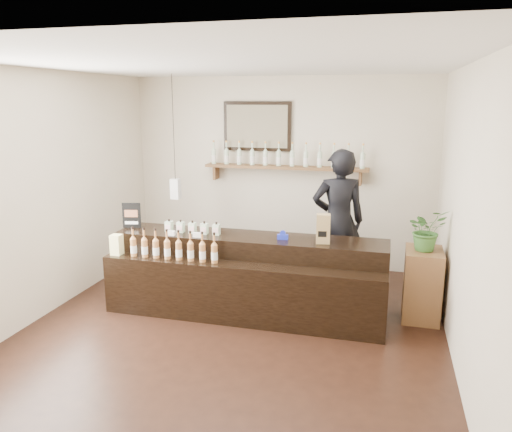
{
  "coord_description": "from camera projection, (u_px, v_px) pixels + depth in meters",
  "views": [
    {
      "loc": [
        1.52,
        -4.75,
        2.45
      ],
      "look_at": [
        0.1,
        0.7,
        1.15
      ],
      "focal_mm": 35.0,
      "sensor_mm": 36.0,
      "label": 1
    }
  ],
  "objects": [
    {
      "name": "paper_bag",
      "position": [
        323.0,
        229.0,
        5.53
      ],
      "size": [
        0.16,
        0.13,
        0.33
      ],
      "color": "#9B7D4A",
      "rests_on": "counter"
    },
    {
      "name": "room_shell",
      "position": [
        229.0,
        177.0,
        5.02
      ],
      "size": [
        5.0,
        5.0,
        5.0
      ],
      "color": "beige",
      "rests_on": "ground"
    },
    {
      "name": "ground",
      "position": [
        231.0,
        332.0,
        5.41
      ],
      "size": [
        5.0,
        5.0,
        0.0
      ],
      "primitive_type": "plane",
      "color": "black",
      "rests_on": "ground"
    },
    {
      "name": "shopkeeper",
      "position": [
        338.0,
        212.0,
        6.39
      ],
      "size": [
        0.88,
        0.71,
        2.11
      ],
      "primitive_type": "imported",
      "rotation": [
        0.0,
        0.0,
        3.43
      ],
      "color": "black",
      "rests_on": "ground"
    },
    {
      "name": "tape_dispenser",
      "position": [
        283.0,
        236.0,
        5.7
      ],
      "size": [
        0.13,
        0.06,
        0.11
      ],
      "color": "#1927B5",
      "rests_on": "counter"
    },
    {
      "name": "promo_sign",
      "position": [
        132.0,
        215.0,
        6.19
      ],
      "size": [
        0.23,
        0.07,
        0.32
      ],
      "color": "black",
      "rests_on": "counter"
    },
    {
      "name": "side_cabinet",
      "position": [
        422.0,
        284.0,
        5.69
      ],
      "size": [
        0.42,
        0.57,
        0.81
      ],
      "color": "brown",
      "rests_on": "ground"
    },
    {
      "name": "potted_plant",
      "position": [
        426.0,
        230.0,
        5.54
      ],
      "size": [
        0.56,
        0.54,
        0.47
      ],
      "primitive_type": "imported",
      "rotation": [
        0.0,
        0.0,
        0.57
      ],
      "color": "#356428",
      "rests_on": "side_cabinet"
    },
    {
      "name": "back_wall_decor",
      "position": [
        269.0,
        149.0,
        7.28
      ],
      "size": [
        2.66,
        0.96,
        1.69
      ],
      "color": "brown",
      "rests_on": "ground"
    },
    {
      "name": "counter",
      "position": [
        246.0,
        277.0,
        5.86
      ],
      "size": [
        3.22,
        0.86,
        1.05
      ],
      "color": "black",
      "rests_on": "ground"
    }
  ]
}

